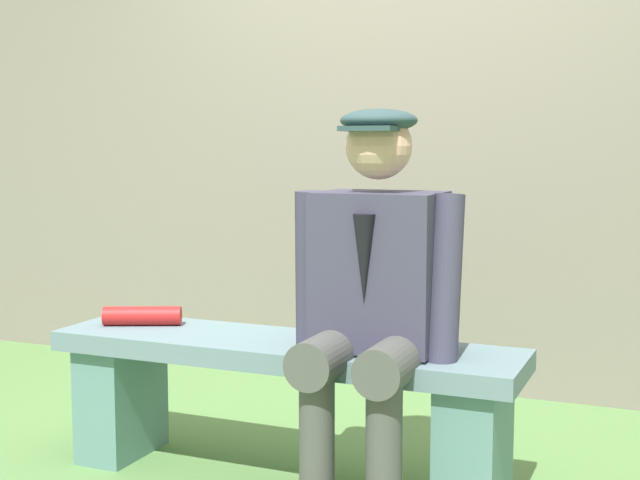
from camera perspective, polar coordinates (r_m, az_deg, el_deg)
The scene contains 5 objects.
ground_plane at distance 3.17m, azimuth -2.42°, elevation -15.27°, with size 30.00×30.00×0.00m, color #558044.
bench at distance 3.06m, azimuth -2.45°, elevation -9.59°, with size 1.65×0.40×0.50m.
seated_man at distance 2.79m, azimuth 3.48°, elevation -3.18°, with size 0.56×0.59×1.27m.
rolled_magazine at distance 3.32m, azimuth -11.46°, elevation -4.85°, with size 0.07×0.07×0.28m, color #B21E1E.
stadium_wall at distance 4.30m, azimuth 5.85°, elevation 7.90°, with size 12.00×0.24×2.58m, color gray.
Camera 1 is at (-1.27, 2.66, 1.16)m, focal length 49.31 mm.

